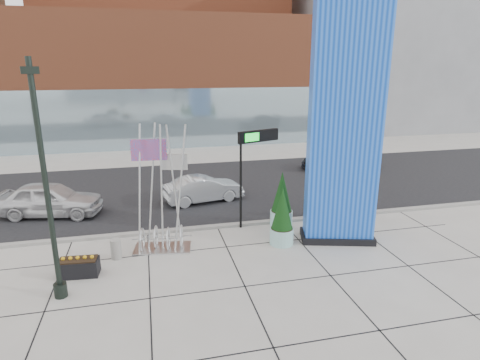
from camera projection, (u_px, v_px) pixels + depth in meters
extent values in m
plane|color=#9E9991|center=(209.00, 275.00, 13.65)|extent=(160.00, 160.00, 0.00)
cube|color=black|center=(182.00, 189.00, 23.00)|extent=(80.00, 12.00, 0.02)
cube|color=gray|center=(195.00, 228.00, 17.38)|extent=(80.00, 0.30, 0.12)
cube|color=#9F4D2E|center=(173.00, 80.00, 37.60)|extent=(34.00, 10.00, 11.00)
cube|color=#8CA5B2|center=(179.00, 119.00, 33.94)|extent=(34.00, 0.60, 5.00)
cube|color=slate|center=(384.00, 46.00, 46.82)|extent=(20.00, 18.00, 18.00)
cube|color=blue|center=(345.00, 123.00, 15.10)|extent=(2.85, 1.74, 9.59)
cube|color=black|center=(337.00, 236.00, 16.39)|extent=(3.11, 2.00, 0.27)
cylinder|color=black|center=(46.00, 187.00, 11.41)|extent=(0.16, 0.16, 7.11)
cylinder|color=black|center=(61.00, 290.00, 12.33)|extent=(0.39, 0.39, 0.44)
cube|color=black|center=(30.00, 70.00, 10.52)|extent=(0.48, 0.32, 0.20)
cube|color=silver|center=(163.00, 248.00, 15.58)|extent=(2.30, 1.41, 0.06)
cylinder|color=silver|center=(140.00, 191.00, 14.58)|extent=(0.08, 0.08, 4.91)
cylinder|color=silver|center=(151.00, 188.00, 14.99)|extent=(0.08, 0.08, 4.91)
cylinder|color=silver|center=(162.00, 189.00, 14.84)|extent=(0.08, 0.08, 4.91)
cylinder|color=silver|center=(173.00, 186.00, 15.22)|extent=(0.08, 0.08, 4.91)
cylinder|color=silver|center=(181.00, 189.00, 14.86)|extent=(0.08, 0.08, 4.91)
torus|color=silver|center=(143.00, 240.00, 15.21)|extent=(0.21, 0.89, 0.89)
torus|color=silver|center=(156.00, 237.00, 15.50)|extent=(0.21, 0.89, 0.89)
torus|color=silver|center=(169.00, 238.00, 15.42)|extent=(0.21, 0.89, 0.89)
torus|color=silver|center=(181.00, 235.00, 15.72)|extent=(0.21, 0.89, 0.89)
cube|color=red|center=(149.00, 150.00, 14.44)|extent=(1.28, 0.16, 0.79)
cube|color=silver|center=(174.00, 161.00, 14.86)|extent=(0.96, 0.30, 0.59)
cylinder|color=gray|center=(116.00, 249.00, 14.72)|extent=(0.39, 0.39, 0.75)
cylinder|color=black|center=(241.00, 182.00, 17.07)|extent=(0.10, 0.10, 4.18)
cube|color=black|center=(262.00, 137.00, 16.74)|extent=(1.93, 0.84, 0.50)
cube|color=#19D833|center=(253.00, 138.00, 16.55)|extent=(0.66, 0.25, 0.35)
cylinder|color=#99CECD|center=(351.00, 216.00, 18.12)|extent=(0.93, 0.93, 0.65)
cylinder|color=black|center=(352.00, 209.00, 18.03)|extent=(0.86, 0.86, 0.06)
cone|color=black|center=(353.00, 191.00, 17.80)|extent=(0.84, 0.84, 1.68)
cylinder|color=#99CECD|center=(282.00, 236.00, 15.95)|extent=(0.94, 0.94, 0.66)
cylinder|color=black|center=(282.00, 228.00, 15.86)|extent=(0.87, 0.87, 0.06)
cone|color=black|center=(282.00, 208.00, 15.62)|extent=(0.85, 0.85, 1.70)
cylinder|color=#99CECD|center=(281.00, 218.00, 17.76)|extent=(0.99, 0.99, 0.69)
cylinder|color=black|center=(281.00, 211.00, 17.67)|extent=(0.91, 0.91, 0.06)
cone|color=black|center=(282.00, 192.00, 17.42)|extent=(0.89, 0.89, 1.78)
cube|color=black|center=(79.00, 268.00, 13.56)|extent=(1.36, 0.76, 0.56)
cube|color=black|center=(78.00, 260.00, 13.48)|extent=(1.26, 0.66, 0.06)
imported|color=silver|center=(50.00, 199.00, 18.82)|extent=(4.98, 2.80, 1.60)
imported|color=#B1B4B9|center=(203.00, 189.00, 20.80)|extent=(4.28, 2.21, 1.34)
imported|color=black|center=(337.00, 159.00, 27.26)|extent=(5.01, 2.53, 1.39)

